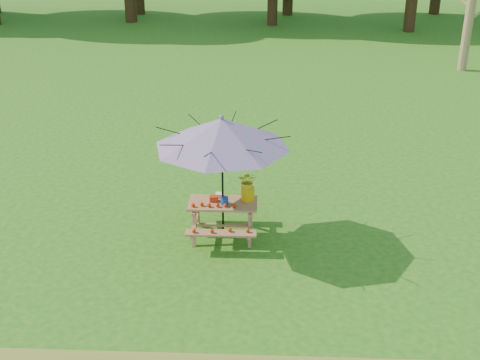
{
  "coord_description": "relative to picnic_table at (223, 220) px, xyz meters",
  "views": [
    {
      "loc": [
        2.98,
        -8.43,
        5.28
      ],
      "look_at": [
        2.59,
        0.95,
        1.1
      ],
      "focal_mm": 45.0,
      "sensor_mm": 36.0,
      "label": 1
    }
  ],
  "objects": [
    {
      "name": "flower_bucket",
      "position": [
        0.43,
        0.12,
        0.63
      ],
      "size": [
        0.36,
        0.32,
        0.53
      ],
      "color": "#E5B30C",
      "rests_on": "picnic_table"
    },
    {
      "name": "produce_bins",
      "position": [
        -0.05,
        0.03,
        0.4
      ],
      "size": [
        0.33,
        0.44,
        0.13
      ],
      "color": "#B92F0E",
      "rests_on": "picnic_table"
    },
    {
      "name": "ground",
      "position": [
        -2.29,
        -0.95,
        -0.33
      ],
      "size": [
        120.0,
        120.0,
        0.0
      ],
      "primitive_type": "plane",
      "color": "#1D6613",
      "rests_on": "ground"
    },
    {
      "name": "patio_umbrella",
      "position": [
        0.0,
        0.0,
        1.62
      ],
      "size": [
        2.65,
        2.65,
        2.26
      ],
      "color": "black",
      "rests_on": "ground"
    },
    {
      "name": "picnic_table",
      "position": [
        0.0,
        0.0,
        0.0
      ],
      "size": [
        1.2,
        1.32,
        0.67
      ],
      "color": "#9E6647",
      "rests_on": "ground"
    },
    {
      "name": "tomatoes_row",
      "position": [
        -0.15,
        -0.18,
        0.38
      ],
      "size": [
        0.77,
        0.13,
        0.07
      ],
      "primitive_type": null,
      "color": "red",
      "rests_on": "picnic_table"
    }
  ]
}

